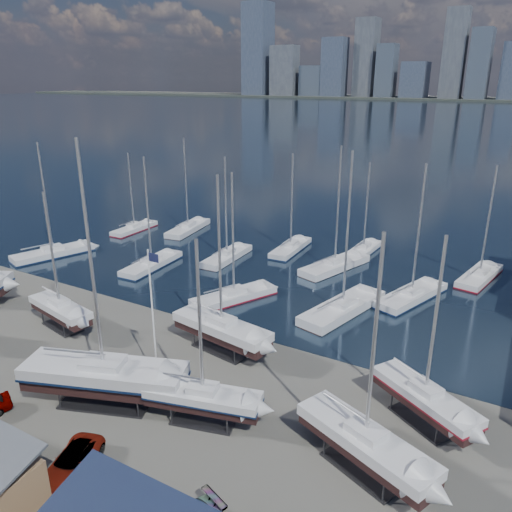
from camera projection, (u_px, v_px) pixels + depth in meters
The scene contains 22 objects.
ground at pixel (126, 371), 40.39m from camera, with size 1400.00×1400.00×0.00m, color #605E59.
water at pixel (499, 119), 293.79m from camera, with size 1400.00×600.00×0.40m, color #1A283C.
sailboat_cradle_2 at pixel (60, 309), 46.83m from camera, with size 8.18×3.70×13.13m.
sailboat_cradle_3 at pixel (105, 376), 35.79m from camera, with size 12.33×7.19×19.00m.
sailboat_cradle_4 at pixel (222, 329), 42.85m from camera, with size 9.68×4.00×15.38m.
sailboat_cradle_5 at pixel (203, 398), 33.80m from camera, with size 8.37×4.21×13.25m.
sailboat_cradle_6 at pixel (425, 398), 33.76m from camera, with size 8.21×6.28×13.50m.
sailboat_cradle_7 at pixel (365, 443), 29.50m from camera, with size 9.47×5.87×15.07m.
sailboat_moored_0 at pixel (53, 254), 66.21m from camera, with size 6.14×10.85×15.65m.
sailboat_moored_1 at pixel (134, 229), 77.23m from camera, with size 2.47×8.45×12.59m.
sailboat_moored_2 at pixel (188, 229), 77.14m from camera, with size 4.16×10.12×14.83m.
sailboat_moored_3 at pixel (152, 265), 62.37m from camera, with size 3.27×9.81×14.46m.
sailboat_moored_4 at pixel (227, 257), 65.09m from camera, with size 2.98×9.36×13.98m.
sailboat_moored_5 at pixel (291, 249), 68.27m from camera, with size 3.05×9.40×13.88m.
sailboat_moored_6 at pixel (234, 298), 53.13m from camera, with size 6.54×9.84×14.37m.
sailboat_moored_7 at pixel (335, 267), 61.78m from camera, with size 5.98×10.88×15.83m.
sailboat_moored_8 at pixel (363, 251), 67.55m from camera, with size 2.87×8.71×12.85m.
sailboat_moored_9 at pixel (343, 310), 50.29m from camera, with size 5.72×11.68×17.00m.
sailboat_moored_10 at pixel (411, 297), 53.28m from camera, with size 5.88×10.57×15.23m.
sailboat_moored_11 at pixel (479, 277), 58.58m from camera, with size 4.37×9.76×14.10m.
car_c at pixel (73, 461), 29.96m from camera, with size 2.15×4.67×1.30m, color gray.
flagpole at pixel (153, 310), 36.76m from camera, with size 0.97×0.12×10.97m.
Camera 1 is at (26.50, -35.04, 22.37)m, focal length 35.00 mm.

